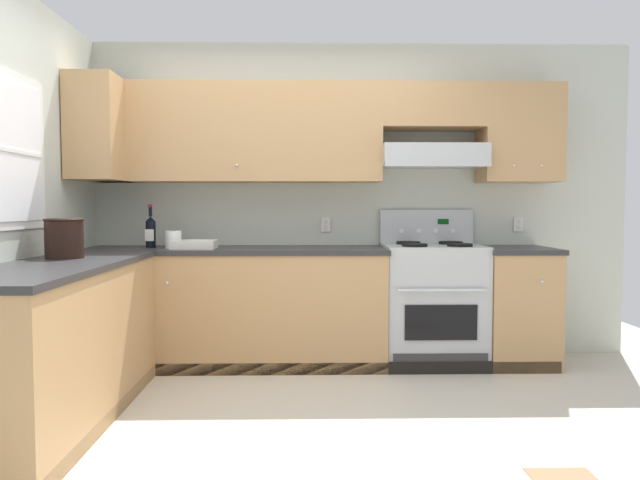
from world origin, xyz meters
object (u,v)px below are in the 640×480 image
object	(u,v)px
bowl	(194,246)
paper_towel_roll	(173,240)
wine_bottle	(151,231)
bucket	(64,238)
stove	(433,303)

from	to	relation	value
bowl	paper_towel_roll	size ratio (longest dim) A/B	2.38
wine_bottle	bowl	world-z (taller)	wine_bottle
bowl	bucket	xyz separation A→B (m)	(-0.63, -0.83, 0.11)
stove	paper_towel_roll	xyz separation A→B (m)	(-1.99, -0.07, 0.50)
bucket	paper_towel_roll	size ratio (longest dim) A/B	1.81
bucket	paper_towel_roll	xyz separation A→B (m)	(0.47, 0.85, -0.06)
stove	bowl	world-z (taller)	stove
wine_bottle	stove	bearing A→B (deg)	-0.91
stove	paper_towel_roll	distance (m)	2.05
bucket	paper_towel_roll	bearing A→B (deg)	60.78
stove	wine_bottle	world-z (taller)	wine_bottle
stove	bucket	world-z (taller)	stove
stove	wine_bottle	distance (m)	2.26
wine_bottle	paper_towel_roll	xyz separation A→B (m)	(0.20, -0.11, -0.06)
wine_bottle	paper_towel_roll	size ratio (longest dim) A/B	2.48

